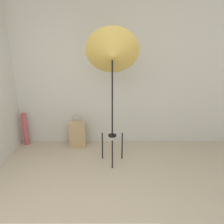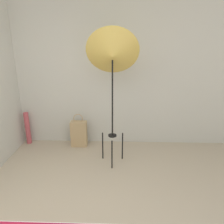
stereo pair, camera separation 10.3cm
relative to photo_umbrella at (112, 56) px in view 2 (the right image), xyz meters
name	(u,v)px [view 2 (the right image)]	position (x,y,z in m)	size (l,w,h in m)	color
wall_back	(87,73)	(-0.46, 0.74, -0.36)	(8.00, 0.05, 2.60)	beige
photo_umbrella	(112,56)	(0.00, 0.00, 0.00)	(0.75, 0.50, 2.03)	black
tote_bag	(79,134)	(-0.62, 0.53, -1.42)	(0.28, 0.15, 0.62)	tan
paper_roll	(28,128)	(-1.59, 0.60, -1.35)	(0.09, 0.09, 0.60)	#BC4C56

